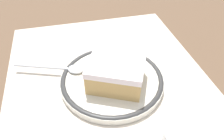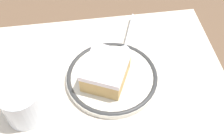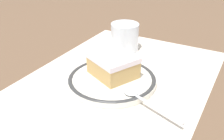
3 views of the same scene
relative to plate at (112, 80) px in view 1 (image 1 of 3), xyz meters
The scene contains 5 objects.
ground_plane 0.02m from the plate, 12.85° to the right, with size 2.40×2.40×0.00m, color brown.
placemat 0.02m from the plate, 12.85° to the right, with size 0.55×0.39×0.00m, color beige.
plate is the anchor object (origin of this frame).
cake_slice 0.03m from the plate, 19.31° to the left, with size 0.12×0.12×0.05m.
spoon 0.10m from the plate, 117.66° to the right, with size 0.06×0.14×0.01m.
Camera 1 is at (0.27, -0.07, 0.30)m, focal length 35.01 mm.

